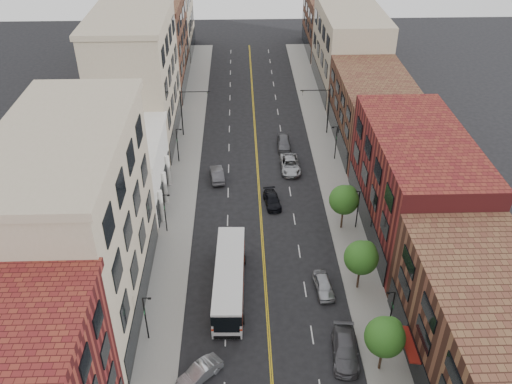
{
  "coord_description": "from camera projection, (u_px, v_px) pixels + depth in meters",
  "views": [
    {
      "loc": [
        -2.29,
        -26.12,
        38.61
      ],
      "look_at": [
        -0.65,
        24.49,
        5.0
      ],
      "focal_mm": 38.0,
      "sensor_mm": 36.0,
      "label": 1
    }
  ],
  "objects": [
    {
      "name": "signal_mast_right",
      "position": [
        324.0,
        106.0,
        80.85
      ],
      "size": [
        4.49,
        0.18,
        7.2
      ],
      "color": "black",
      "rests_on": "sidewalk_right"
    },
    {
      "name": "bldg_r_mid",
      "position": [
        414.0,
        184.0,
        60.29
      ],
      "size": [
        10.0,
        22.0,
        12.0
      ],
      "primitive_type": "cube",
      "color": "maroon",
      "rests_on": "ground"
    },
    {
      "name": "lamp_l_2",
      "position": [
        165.0,
        211.0,
        61.22
      ],
      "size": [
        0.81,
        0.55,
        5.05
      ],
      "color": "black",
      "rests_on": "sidewalk_left"
    },
    {
      "name": "bldg_r_far_c",
      "position": [
        331.0,
        25.0,
        112.2
      ],
      "size": [
        10.0,
        18.0,
        11.0
      ],
      "primitive_type": "cube",
      "color": "brown",
      "rests_on": "ground"
    },
    {
      "name": "lamp_l_1",
      "position": [
        146.0,
        316.0,
        47.89
      ],
      "size": [
        0.81,
        0.55,
        5.05
      ],
      "color": "black",
      "rests_on": "sidewalk_left"
    },
    {
      "name": "tree_r_1",
      "position": [
        386.0,
        336.0,
        44.53
      ],
      "size": [
        3.4,
        3.4,
        5.59
      ],
      "color": "black",
      "rests_on": "sidewalk_right"
    },
    {
      "name": "sidewalk_right",
      "position": [
        333.0,
        178.0,
        72.54
      ],
      "size": [
        4.0,
        110.0,
        0.15
      ],
      "primitive_type": "cube",
      "color": "gray",
      "rests_on": "ground"
    },
    {
      "name": "bldg_l_tanoffice",
      "position": [
        78.0,
        229.0,
        48.56
      ],
      "size": [
        10.0,
        22.0,
        18.0
      ],
      "primitive_type": "cube",
      "color": "tan",
      "rests_on": "ground"
    },
    {
      "name": "bldg_l_white",
      "position": [
        121.0,
        172.0,
        66.31
      ],
      "size": [
        10.0,
        14.0,
        8.0
      ],
      "primitive_type": "cube",
      "color": "silver",
      "rests_on": "ground"
    },
    {
      "name": "bldg_l_far_b",
      "position": [
        155.0,
        45.0,
        95.19
      ],
      "size": [
        10.0,
        20.0,
        15.0
      ],
      "primitive_type": "cube",
      "color": "brown",
      "rests_on": "ground"
    },
    {
      "name": "bldg_r_far_b",
      "position": [
        349.0,
        50.0,
        94.72
      ],
      "size": [
        10.0,
        22.0,
        14.0
      ],
      "primitive_type": "cube",
      "color": "tan",
      "rests_on": "ground"
    },
    {
      "name": "bldg_r_near",
      "position": [
        500.0,
        367.0,
        40.86
      ],
      "size": [
        10.0,
        26.0,
        10.0
      ],
      "primitive_type": "cube",
      "color": "brown",
      "rests_on": "ground"
    },
    {
      "name": "bldg_l_far_c",
      "position": [
        165.0,
        4.0,
        108.8
      ],
      "size": [
        10.0,
        16.0,
        20.0
      ],
      "primitive_type": "cube",
      "color": "tan",
      "rests_on": "ground"
    },
    {
      "name": "car_angle_b",
      "position": [
        200.0,
        372.0,
        45.63
      ],
      "size": [
        4.08,
        3.88,
        1.38
      ],
      "primitive_type": "imported",
      "rotation": [
        0.0,
        0.0,
        -0.84
      ],
      "color": "silver",
      "rests_on": "ground"
    },
    {
      "name": "bldg_l_far_a",
      "position": [
        137.0,
        80.0,
        77.7
      ],
      "size": [
        10.0,
        20.0,
        18.0
      ],
      "primitive_type": "cube",
      "color": "tan",
      "rests_on": "ground"
    },
    {
      "name": "lamp_r_2",
      "position": [
        358.0,
        207.0,
        61.81
      ],
      "size": [
        0.81,
        0.55,
        5.05
      ],
      "color": "black",
      "rests_on": "sidewalk_right"
    },
    {
      "name": "car_lane_c",
      "position": [
        284.0,
        143.0,
        79.28
      ],
      "size": [
        2.03,
        4.84,
        1.63
      ],
      "primitive_type": "imported",
      "rotation": [
        0.0,
        0.0,
        -0.02
      ],
      "color": "#57575D",
      "rests_on": "ground"
    },
    {
      "name": "city_bus",
      "position": [
        229.0,
        277.0,
        53.59
      ],
      "size": [
        3.41,
        12.94,
        3.3
      ],
      "rotation": [
        0.0,
        0.0,
        -0.03
      ],
      "color": "silver",
      "rests_on": "ground"
    },
    {
      "name": "car_parked_mid",
      "position": [
        345.0,
        350.0,
        47.47
      ],
      "size": [
        2.75,
        5.63,
        1.58
      ],
      "primitive_type": "imported",
      "rotation": [
        0.0,
        0.0,
        -0.1
      ],
      "color": "#4E4D52",
      "rests_on": "ground"
    },
    {
      "name": "sidewalk_left",
      "position": [
        183.0,
        180.0,
        72.0
      ],
      "size": [
        4.0,
        110.0,
        0.15
      ],
      "primitive_type": "cube",
      "color": "gray",
      "rests_on": "ground"
    },
    {
      "name": "lamp_l_3",
      "position": [
        178.0,
        143.0,
        74.54
      ],
      "size": [
        0.81,
        0.55,
        5.05
      ],
      "color": "black",
      "rests_on": "sidewalk_left"
    },
    {
      "name": "lamp_r_3",
      "position": [
        336.0,
        141.0,
        75.13
      ],
      "size": [
        0.81,
        0.55,
        5.05
      ],
      "color": "black",
      "rests_on": "sidewalk_right"
    },
    {
      "name": "car_lane_a",
      "position": [
        272.0,
        200.0,
        67.12
      ],
      "size": [
        2.36,
        4.63,
        1.29
      ],
      "primitive_type": "imported",
      "rotation": [
        0.0,
        0.0,
        0.13
      ],
      "color": "black",
      "rests_on": "ground"
    },
    {
      "name": "signal_mast_left",
      "position": [
        186.0,
        108.0,
        80.29
      ],
      "size": [
        4.49,
        0.18,
        7.2
      ],
      "color": "black",
      "rests_on": "sidewalk_left"
    },
    {
      "name": "bldg_r_far_a",
      "position": [
        373.0,
        112.0,
        78.34
      ],
      "size": [
        10.0,
        20.0,
        10.0
      ],
      "primitive_type": "cube",
      "color": "brown",
      "rests_on": "ground"
    },
    {
      "name": "lamp_r_1",
      "position": [
        391.0,
        310.0,
        48.48
      ],
      "size": [
        0.81,
        0.55,
        5.05
      ],
      "color": "black",
      "rests_on": "sidewalk_right"
    },
    {
      "name": "tree_r_2",
      "position": [
        362.0,
        256.0,
        52.86
      ],
      "size": [
        3.4,
        3.4,
        5.59
      ],
      "color": "black",
      "rests_on": "sidewalk_right"
    },
    {
      "name": "car_lane_b",
      "position": [
        290.0,
        165.0,
        74.06
      ],
      "size": [
        2.7,
        5.73,
        1.58
      ],
      "primitive_type": "imported",
      "rotation": [
        0.0,
        0.0,
        0.01
      ],
      "color": "#9FA2A7",
      "rests_on": "ground"
    },
    {
      "name": "tree_r_3",
      "position": [
        345.0,
        199.0,
        61.18
      ],
      "size": [
        3.4,
        3.4,
        5.59
      ],
      "color": "black",
      "rests_on": "sidewalk_right"
    },
    {
      "name": "car_parked_far",
      "position": [
        324.0,
        285.0,
        54.36
      ],
      "size": [
        2.09,
        4.41,
        1.46
      ],
      "primitive_type": "imported",
      "rotation": [
        0.0,
        0.0,
        0.09
      ],
      "color": "#9FA1A7",
      "rests_on": "ground"
    },
    {
      "name": "car_lane_behind",
      "position": [
        217.0,
        174.0,
        71.99
      ],
      "size": [
        2.24,
        4.85,
        1.54
      ],
      "primitive_type": "imported",
      "rotation": [
        0.0,
        0.0,
        3.27
      ],
      "color": "#47474C",
      "rests_on": "ground"
    }
  ]
}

